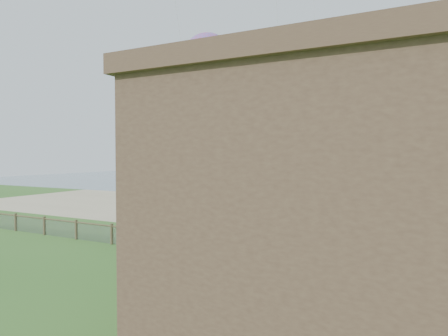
{
  "coord_description": "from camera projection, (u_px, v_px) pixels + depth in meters",
  "views": [
    {
      "loc": [
        11.07,
        -11.99,
        5.44
      ],
      "look_at": [
        0.59,
        8.0,
        4.65
      ],
      "focal_mm": 32.0,
      "sensor_mm": 36.0,
      "label": 1
    }
  ],
  "objects": [
    {
      "name": "octopus_kite",
      "position": [
        206.0,
        77.0,
        29.32
      ],
      "size": [
        3.74,
        2.82,
        7.21
      ],
      "primitive_type": null,
      "rotation": [
        0.0,
        0.0,
        -0.1
      ],
      "color": "#EE2565"
    },
    {
      "name": "sand_beach",
      "position": [
        291.0,
        215.0,
        35.41
      ],
      "size": [
        72.0,
        20.0,
        0.02
      ],
      "primitive_type": "cube",
      "color": "tan",
      "rests_on": "ground"
    },
    {
      "name": "chainlink_fence",
      "position": [
        197.0,
        246.0,
        21.23
      ],
      "size": [
        36.2,
        0.2,
        1.25
      ],
      "primitive_type": null,
      "color": "#493D29",
      "rests_on": "ground"
    },
    {
      "name": "picnic_table",
      "position": [
        207.0,
        269.0,
        17.65
      ],
      "size": [
        1.7,
        1.33,
        0.68
      ],
      "primitive_type": null,
      "rotation": [
        0.0,
        0.0,
        -0.07
      ],
      "color": "brown",
      "rests_on": "ground"
    },
    {
      "name": "ground",
      "position": [
        118.0,
        290.0,
        15.94
      ],
      "size": [
        160.0,
        160.0,
        0.0
      ],
      "primitive_type": "plane",
      "color": "#326322",
      "rests_on": "ground"
    },
    {
      "name": "ocean",
      "position": [
        365.0,
        183.0,
        74.36
      ],
      "size": [
        160.0,
        68.0,
        0.02
      ],
      "primitive_type": "cube",
      "color": "slate",
      "rests_on": "ground"
    }
  ]
}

